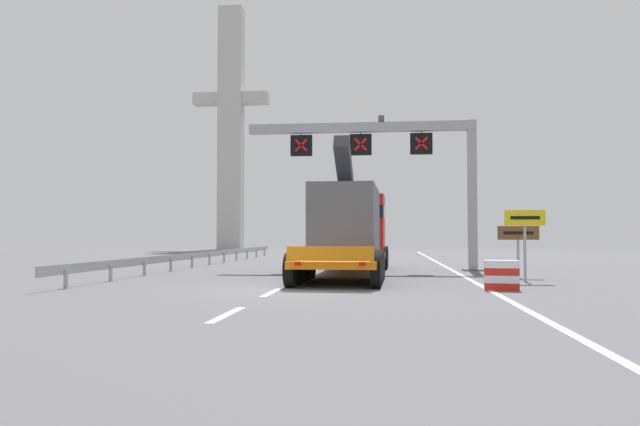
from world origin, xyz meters
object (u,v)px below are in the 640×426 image
crash_barrier_striped (502,275)px  bridge_pylon_distant (231,125)px  heavy_haul_truck_orange (352,228)px  exit_sign_yellow (525,228)px  overhead_lane_gantry (393,151)px  tourist_info_sign_brown (518,238)px

crash_barrier_striped → bridge_pylon_distant: (-21.84, 51.83, 14.38)m
bridge_pylon_distant → crash_barrier_striped: bearing=-67.2°
heavy_haul_truck_orange → crash_barrier_striped: (4.95, -7.62, -1.54)m
exit_sign_yellow → bridge_pylon_distant: (-23.28, 48.42, 12.90)m
overhead_lane_gantry → bridge_pylon_distant: 46.47m
heavy_haul_truck_orange → bridge_pylon_distant: 49.04m
exit_sign_yellow → crash_barrier_striped: (-1.44, -3.41, -1.48)m
overhead_lane_gantry → crash_barrier_striped: (3.13, -10.29, -5.21)m
exit_sign_yellow → bridge_pylon_distant: 55.26m
exit_sign_yellow → crash_barrier_striped: size_ratio=2.43×
heavy_haul_truck_orange → crash_barrier_striped: 9.21m
tourist_info_sign_brown → bridge_pylon_distant: bearing=117.0°
exit_sign_yellow → bridge_pylon_distant: bridge_pylon_distant is taller
tourist_info_sign_brown → exit_sign_yellow: bearing=-95.8°
bridge_pylon_distant → overhead_lane_gantry: bearing=-65.8°
overhead_lane_gantry → crash_barrier_striped: bearing=-73.1°
tourist_info_sign_brown → bridge_pylon_distant: (-23.51, 46.19, 13.29)m
tourist_info_sign_brown → bridge_pylon_distant: bridge_pylon_distant is taller
overhead_lane_gantry → bridge_pylon_distant: bearing=114.2°
tourist_info_sign_brown → crash_barrier_striped: bearing=-106.5°
overhead_lane_gantry → exit_sign_yellow: 9.07m
overhead_lane_gantry → tourist_info_sign_brown: bearing=-44.0°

